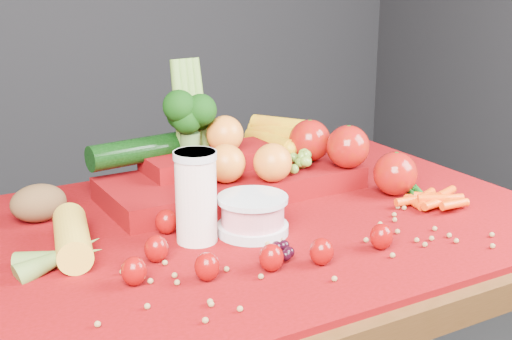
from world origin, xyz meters
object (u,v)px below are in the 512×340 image
table (261,271)px  milk_glass (196,194)px  produce_mound (248,162)px  yogurt_bowl (253,214)px

table → milk_glass: 0.24m
milk_glass → produce_mound: (0.20, 0.18, -0.02)m
yogurt_bowl → produce_mound: size_ratio=0.21×
produce_mound → table: bearing=-110.3°
table → produce_mound: bearing=69.7°
milk_glass → produce_mound: produce_mound is taller
table → yogurt_bowl: bearing=-132.6°
table → milk_glass: bearing=-166.3°
milk_glass → yogurt_bowl: size_ratio=1.26×
table → produce_mound: 0.23m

